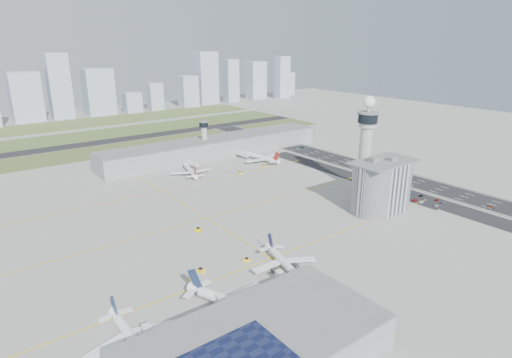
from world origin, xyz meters
TOP-DOWN VIEW (x-y plane):
  - ground at (0.00, 0.00)m, footprint 1000.00×1000.00m
  - grass_strip_0 at (-20.00, 225.00)m, footprint 480.00×50.00m
  - grass_strip_1 at (-20.00, 300.00)m, footprint 480.00×60.00m
  - grass_strip_2 at (-20.00, 380.00)m, footprint 480.00×70.00m
  - runway at (-20.00, 262.00)m, footprint 480.00×22.00m
  - highway at (115.00, 0.00)m, footprint 28.00×500.00m
  - barrier_left at (101.00, 0.00)m, footprint 0.60×500.00m
  - barrier_right at (129.00, 0.00)m, footprint 0.60×500.00m
  - landside_road at (90.00, -10.00)m, footprint 18.00×260.00m
  - parking_lot at (88.00, -22.00)m, footprint 20.00×44.00m
  - taxiway_line_h_0 at (-40.00, -30.00)m, footprint 260.00×0.60m
  - taxiway_line_h_1 at (-40.00, 30.00)m, footprint 260.00×0.60m
  - taxiway_line_h_2 at (-40.00, 90.00)m, footprint 260.00×0.60m
  - taxiway_line_v at (-40.00, 30.00)m, footprint 0.60×260.00m
  - control_tower at (72.00, 8.00)m, footprint 14.00×14.00m
  - secondary_tower at (30.00, 150.00)m, footprint 8.60×8.60m
  - admin_building at (51.99, -22.00)m, footprint 42.00×24.00m
  - terminal_pier at (40.00, 148.00)m, footprint 210.00×32.00m
  - near_terminal at (-88.07, -82.02)m, footprint 84.00×42.00m
  - airplane_near_a at (-116.26, -48.55)m, footprint 31.72×37.20m
  - airplane_near_b at (-77.98, -54.08)m, footprint 49.83×53.72m
  - airplane_near_c at (-41.56, -41.54)m, footprint 40.16×44.06m
  - airplane_far_a at (-5.55, 111.63)m, footprint 40.36×44.17m
  - airplane_far_b at (60.82, 108.11)m, footprint 39.25×44.73m
  - jet_bridge_near_0 at (-113.00, -61.00)m, footprint 5.39×14.31m
  - jet_bridge_near_1 at (-83.00, -61.00)m, footprint 5.39×14.31m
  - jet_bridge_near_2 at (-53.00, -61.00)m, footprint 5.39×14.31m
  - jet_bridge_far_0 at (2.00, 132.00)m, footprint 5.39×14.31m
  - jet_bridge_far_1 at (52.00, 132.00)m, footprint 5.39×14.31m
  - tug_0 at (-78.68, -23.89)m, footprint 4.23×4.03m
  - tug_1 at (-51.04, -25.18)m, footprint 3.32×3.83m
  - tug_2 at (-73.25, -20.60)m, footprint 3.53×4.17m
  - tug_3 at (-52.49, 17.75)m, footprint 4.36×4.28m
  - tug_4 at (25.58, 89.36)m, footprint 3.91×3.19m
  - tug_5 at (53.35, 94.66)m, footprint 2.58×3.19m
  - car_lot_0 at (84.12, -40.45)m, footprint 3.84×1.98m
  - car_lot_1 at (81.99, -31.27)m, footprint 3.90×1.73m
  - car_lot_2 at (82.23, -26.74)m, footprint 4.49×2.46m
  - car_lot_3 at (82.44, -20.34)m, footprint 4.20×1.79m
  - car_lot_4 at (83.77, -12.47)m, footprint 3.82×1.92m
  - car_lot_5 at (84.11, -6.58)m, footprint 3.52×1.51m
  - car_lot_6 at (93.23, -40.11)m, footprint 4.72×2.39m
  - car_lot_7 at (94.00, -35.06)m, footprint 3.93×2.10m
  - car_lot_8 at (92.73, -24.47)m, footprint 3.51×1.53m
  - car_lot_9 at (92.66, -17.08)m, footprint 3.44×1.51m
  - car_lot_10 at (93.89, -13.39)m, footprint 4.26×2.22m
  - car_lot_11 at (92.52, -4.08)m, footprint 4.05×1.68m
  - car_hw_0 at (108.86, -62.11)m, footprint 1.78×3.95m
  - car_hw_1 at (113.93, 42.43)m, footprint 1.54×3.99m
  - car_hw_2 at (121.54, 121.16)m, footprint 2.32×4.79m
  - car_hw_4 at (109.09, 181.86)m, footprint 1.86×3.88m
  - skyline_bldg_7 at (-59.44, 436.89)m, footprint 35.76×28.61m
  - skyline_bldg_8 at (-19.42, 431.56)m, footprint 26.33×21.06m
  - skyline_bldg_9 at (30.27, 432.32)m, footprint 36.96×29.57m
  - skyline_bldg_10 at (73.27, 423.68)m, footprint 23.01×18.41m
  - skyline_bldg_11 at (108.28, 423.34)m, footprint 20.22×16.18m
  - skyline_bldg_12 at (162.17, 421.29)m, footprint 26.14×20.92m
  - skyline_bldg_13 at (201.27, 433.27)m, footprint 32.26×25.81m
  - skyline_bldg_14 at (244.74, 426.38)m, footprint 21.59×17.28m
  - skyline_bldg_15 at (302.83, 435.54)m, footprint 30.25×24.20m
  - skyline_bldg_16 at (345.49, 415.96)m, footprint 23.04×18.43m
  - skyline_bldg_17 at (382.05, 443.29)m, footprint 22.64×18.11m

SIDE VIEW (x-z plane):
  - ground at x=0.00m, z-range 0.00..0.00m
  - taxiway_line_h_0 at x=-40.00m, z-range 0.00..0.01m
  - taxiway_line_h_1 at x=-40.00m, z-range 0.00..0.01m
  - taxiway_line_h_2 at x=-40.00m, z-range 0.00..0.01m
  - taxiway_line_v at x=-40.00m, z-range 0.00..0.01m
  - grass_strip_0 at x=-20.00m, z-range 0.00..0.08m
  - grass_strip_1 at x=-20.00m, z-range 0.00..0.08m
  - grass_strip_2 at x=-20.00m, z-range 0.00..0.08m
  - landside_road at x=90.00m, z-range 0.00..0.08m
  - highway at x=115.00m, z-range 0.00..0.10m
  - parking_lot at x=88.00m, z-range 0.00..0.10m
  - runway at x=-20.00m, z-range 0.01..0.11m
  - car_lot_7 at x=94.00m, z-range 0.00..1.08m
  - car_lot_9 at x=92.66m, z-range 0.00..1.10m
  - car_lot_5 at x=84.11m, z-range 0.00..1.13m
  - car_lot_10 at x=93.89m, z-range 0.00..1.14m
  - car_lot_11 at x=92.52m, z-range 0.00..1.17m
  - car_lot_8 at x=92.73m, z-range 0.00..1.18m
  - car_lot_2 at x=82.23m, z-range 0.00..1.19m
  - barrier_left at x=101.00m, z-range 0.00..1.20m
  - barrier_right at x=129.00m, z-range 0.00..1.20m
  - car_lot_3 at x=82.44m, z-range 0.00..1.21m
  - car_lot_1 at x=81.99m, z-range 0.00..1.24m
  - car_lot_4 at x=83.77m, z-range 0.00..1.25m
  - car_lot_0 at x=84.12m, z-range 0.00..1.25m
  - car_hw_4 at x=109.09m, z-range 0.00..1.28m
  - car_lot_6 at x=93.23m, z-range 0.00..1.28m
  - car_hw_1 at x=113.93m, z-range 0.00..1.30m
  - car_hw_2 at x=121.54m, z-range 0.00..1.31m
  - car_hw_0 at x=108.86m, z-range 0.00..1.32m
  - tug_5 at x=53.35m, z-range 0.00..1.62m
  - tug_1 at x=-51.04m, z-range 0.00..1.87m
  - tug_4 at x=25.58m, z-range 0.00..1.98m
  - tug_0 at x=-78.68m, z-range 0.00..2.03m
  - tug_2 at x=-73.25m, z-range 0.00..2.05m
  - tug_3 at x=-52.49m, z-range 0.00..2.11m
  - jet_bridge_near_0 at x=-113.00m, z-range 0.00..5.70m
  - jet_bridge_near_1 at x=-83.00m, z-range 0.00..5.70m
  - jet_bridge_near_2 at x=-53.00m, z-range 0.00..5.70m
  - jet_bridge_far_0 at x=2.00m, z-range 0.00..5.70m
  - jet_bridge_far_1 at x=52.00m, z-range 0.00..5.70m
  - airplane_near_a at x=-116.26m, z-range 0.00..10.33m
  - airplane_far_a at x=-5.55m, z-range 0.00..10.35m
  - airplane_near_c at x=-41.56m, z-range 0.00..10.38m
  - airplane_far_b at x=60.82m, z-range 0.00..11.54m
  - airplane_near_b at x=-77.98m, z-range 0.00..12.21m
  - near_terminal at x=-88.07m, z-range -0.07..12.93m
  - terminal_pier at x=40.00m, z-range 0.00..15.80m
  - skyline_bldg_10 at x=73.27m, z-range 0.00..27.75m
  - admin_building at x=51.99m, z-range -1.45..32.05m
  - secondary_tower at x=30.00m, z-range 2.85..34.75m
  - skyline_bldg_11 at x=108.28m, z-range 0.00..38.97m
  - skyline_bldg_17 at x=382.05m, z-range 0.00..41.06m
  - skyline_bldg_12 at x=162.17m, z-range 0.00..46.89m
  - skyline_bldg_7 at x=-59.44m, z-range 0.00..61.22m
  - skyline_bldg_9 at x=30.27m, z-range 0.00..62.11m
  - skyline_bldg_15 at x=302.83m, z-range 0.00..63.40m
  - skyline_bldg_14 at x=244.74m, z-range 0.00..68.75m
  - control_tower at x=72.00m, z-range 2.79..67.29m
  - skyline_bldg_16 at x=345.49m, z-range 0.00..71.56m
  - skyline_bldg_13 at x=201.27m, z-range 0.00..81.20m
  - skyline_bldg_8 at x=-19.42m, z-range 0.00..83.39m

